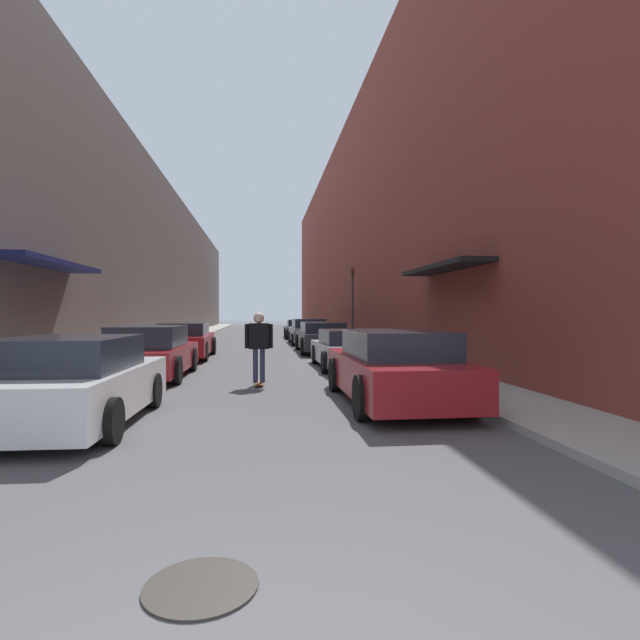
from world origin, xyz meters
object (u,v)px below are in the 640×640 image
parked_car_left_0 (72,383)px  parked_car_left_2 (185,341)px  skateboarder (259,341)px  manhole_cover (201,586)px  parked_car_left_1 (150,353)px  parked_car_right_4 (299,329)px  parked_car_right_1 (348,349)px  parked_car_right_3 (308,332)px  parked_car_right_2 (322,337)px  traffic_light (353,297)px  parked_car_right_0 (394,368)px

parked_car_left_0 → parked_car_left_2: 11.00m
skateboarder → manhole_cover: skateboarder is taller
parked_car_left_1 → parked_car_right_4: size_ratio=1.09×
parked_car_left_2 → parked_car_right_1: bearing=-36.2°
skateboarder → parked_car_right_3: bearing=80.4°
parked_car_left_1 → parked_car_right_3: parked_car_right_3 is taller
parked_car_left_1 → parked_car_right_1: (5.42, 1.65, -0.07)m
parked_car_left_0 → parked_car_right_2: 14.10m
parked_car_left_2 → traffic_light: size_ratio=1.26×
parked_car_right_1 → traffic_light: size_ratio=1.09×
parked_car_right_1 → parked_car_right_3: parked_car_right_3 is taller
skateboarder → traffic_light: traffic_light is taller
parked_car_left_2 → skateboarder: size_ratio=2.86×
parked_car_left_1 → parked_car_right_0: size_ratio=0.94×
parked_car_right_4 → traffic_light: 8.11m
parked_car_right_1 → skateboarder: bearing=-128.6°
parked_car_right_3 → parked_car_right_4: bearing=90.4°
parked_car_left_1 → parked_car_right_1: 5.67m
parked_car_left_0 → parked_car_left_2: size_ratio=0.85×
parked_car_right_1 → manhole_cover: (-2.94, -11.73, -0.56)m
parked_car_left_2 → parked_car_right_0: 11.08m
parked_car_left_2 → parked_car_right_4: size_ratio=1.20×
parked_car_right_4 → manhole_cover: size_ratio=5.73×
manhole_cover → traffic_light: (4.89, 21.55, 2.44)m
parked_car_right_4 → traffic_light: (2.11, -7.60, 1.86)m
parked_car_left_1 → parked_car_right_4: (5.25, 19.06, -0.06)m
parked_car_right_2 → manhole_cover: bearing=-99.2°
parked_car_left_2 → parked_car_right_3: (5.24, 7.68, 0.00)m
parked_car_left_1 → manhole_cover: bearing=-76.2°
skateboarder → parked_car_right_2: bearing=74.5°
parked_car_left_2 → skateboarder: (2.73, -7.24, 0.39)m
manhole_cover → parked_car_left_1: bearing=103.8°
parked_car_left_0 → parked_car_right_0: (5.23, 1.23, 0.03)m
parked_car_left_0 → parked_car_right_0: 5.37m
parked_car_right_3 → traffic_light: traffic_light is taller
parked_car_right_1 → parked_car_right_0: bearing=-91.4°
parked_car_right_3 → parked_car_right_4: parked_car_right_3 is taller
parked_car_left_1 → parked_car_right_2: (5.36, 7.65, -0.01)m
parked_car_left_0 → parked_car_left_1: size_ratio=0.93×
parked_car_left_1 → traffic_light: (7.36, 11.46, 1.81)m
parked_car_right_4 → skateboarder: 20.87m
parked_car_left_2 → parked_car_left_1: bearing=-90.5°
parked_car_right_0 → parked_car_right_2: bearing=89.6°
parked_car_right_2 → parked_car_right_3: parked_car_right_3 is taller
traffic_light → parked_car_right_2: bearing=-117.8°
traffic_light → parked_car_left_0: bearing=-113.4°
parked_car_right_3 → skateboarder: (-2.51, -14.93, 0.39)m
parked_car_left_1 → skateboarder: (2.78, -1.66, 0.39)m
parked_car_right_3 → parked_car_right_4: 5.79m
parked_car_left_0 → parked_car_right_1: (5.37, 7.06, -0.06)m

